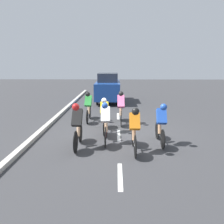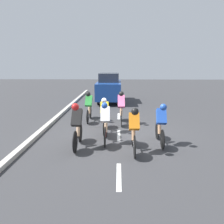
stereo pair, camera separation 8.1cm
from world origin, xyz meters
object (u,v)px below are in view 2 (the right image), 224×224
(cyclist_yellow, at_px, (105,114))
(support_car, at_px, (109,88))
(cyclist_pink, at_px, (121,107))
(cyclist_white, at_px, (105,122))
(cyclist_black, at_px, (77,124))
(cyclist_green, at_px, (89,106))
(cyclist_orange, at_px, (134,129))
(cyclist_blue, at_px, (161,123))

(cyclist_yellow, xyz_separation_m, support_car, (0.12, -7.25, 0.30))
(cyclist_pink, relative_size, cyclist_white, 1.05)
(cyclist_pink, bearing_deg, cyclist_white, 76.83)
(cyclist_yellow, relative_size, cyclist_black, 1.04)
(cyclist_green, relative_size, support_car, 0.43)
(cyclist_yellow, relative_size, cyclist_green, 1.02)
(cyclist_black, bearing_deg, cyclist_orange, 170.56)
(cyclist_black, bearing_deg, cyclist_yellow, -114.23)
(cyclist_yellow, height_order, cyclist_green, cyclist_green)
(cyclist_orange, xyz_separation_m, cyclist_white, (0.95, -0.83, -0.01))
(cyclist_orange, xyz_separation_m, cyclist_black, (1.86, -0.31, 0.04))
(cyclist_pink, distance_m, support_car, 6.05)
(cyclist_pink, relative_size, cyclist_green, 1.03)
(cyclist_blue, relative_size, cyclist_yellow, 0.96)
(cyclist_blue, distance_m, cyclist_pink, 2.94)
(cyclist_orange, bearing_deg, cyclist_blue, -143.45)
(cyclist_orange, relative_size, cyclist_black, 1.00)
(support_car, bearing_deg, cyclist_white, 91.57)
(cyclist_green, bearing_deg, support_car, -97.65)
(cyclist_blue, height_order, cyclist_yellow, cyclist_blue)
(cyclist_white, bearing_deg, cyclist_black, 29.84)
(cyclist_green, bearing_deg, cyclist_blue, 133.78)
(cyclist_yellow, xyz_separation_m, cyclist_orange, (-1.06, 2.08, 0.03))
(cyclist_pink, relative_size, cyclist_black, 1.05)
(cyclist_blue, bearing_deg, cyclist_green, -46.22)
(cyclist_black, relative_size, support_car, 0.42)
(cyclist_orange, xyz_separation_m, support_car, (1.18, -9.33, 0.26))
(cyclist_blue, relative_size, cyclist_green, 0.98)
(cyclist_yellow, relative_size, support_car, 0.44)
(cyclist_orange, height_order, cyclist_black, cyclist_black)
(cyclist_pink, height_order, cyclist_green, cyclist_pink)
(cyclist_blue, height_order, cyclist_orange, cyclist_orange)
(cyclist_blue, relative_size, cyclist_pink, 0.96)
(cyclist_green, distance_m, cyclist_white, 3.09)
(cyclist_yellow, xyz_separation_m, cyclist_black, (0.80, 1.77, 0.07))
(cyclist_green, height_order, cyclist_white, cyclist_white)
(cyclist_orange, bearing_deg, cyclist_black, -9.44)
(cyclist_blue, distance_m, cyclist_yellow, 2.45)
(cyclist_pink, height_order, cyclist_black, cyclist_black)
(cyclist_pink, distance_m, cyclist_black, 3.38)
(cyclist_orange, relative_size, support_car, 0.42)
(cyclist_white, height_order, support_car, support_car)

